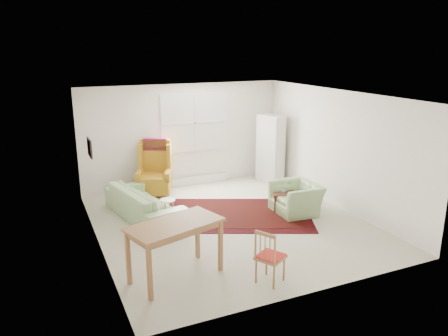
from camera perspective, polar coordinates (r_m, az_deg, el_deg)
name	(u,v)px	position (r m, az deg, el deg)	size (l,w,h in m)	color
room	(227,159)	(8.44, 0.36, 1.21)	(5.04, 5.54, 2.51)	beige
rug	(237,214)	(9.06, 1.77, -6.04)	(2.97, 1.91, 0.03)	black
sofa	(144,197)	(8.92, -10.35, -3.78)	(2.15, 0.84, 0.87)	#87A870
armchair	(296,195)	(9.18, 9.40, -3.54)	(0.96, 0.84, 0.75)	#87A870
wingback_chair	(154,169)	(10.11, -9.13, -0.12)	(0.75, 0.79, 1.29)	#B17F1B
coffee_table	(283,200)	(9.37, 7.73, -4.23)	(0.48, 0.48, 0.40)	#492316
stool	(168,209)	(8.88, -7.34, -5.31)	(0.30, 0.30, 0.40)	white
cabinet	(270,149)	(11.11, 6.09, 2.52)	(0.36, 0.68, 1.70)	silver
desk	(176,250)	(6.62, -6.33, -10.65)	(1.38, 0.69, 0.87)	#99683D
desk_chair	(271,256)	(6.51, 6.10, -11.32)	(0.37, 0.37, 0.84)	#99683D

